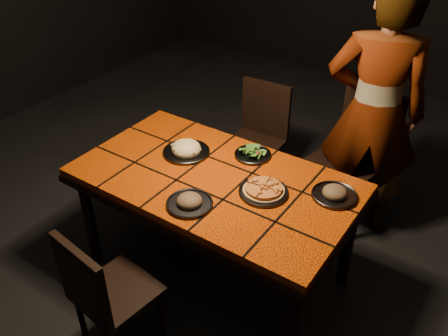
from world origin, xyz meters
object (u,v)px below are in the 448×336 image
Objects in this scene: chair_near at (103,291)px; chair_far_left at (259,132)px; dining_table at (215,188)px; plate_pasta at (186,150)px; plate_pizza at (264,191)px; diner at (373,114)px; chair_far_right at (357,148)px.

chair_near is 0.95× the size of chair_far_left.
dining_table is 0.33m from plate_pasta.
chair_near is at bearing -117.17° from plate_pizza.
plate_pizza is 0.94× the size of plate_pasta.
dining_table is at bearing -90.91° from chair_near.
plate_pasta is (-0.84, -0.88, -0.12)m from diner.
plate_pasta is at bearing -114.35° from chair_far_right.
plate_pizza is at bearing -109.82° from chair_near.
dining_table is 1.16m from diner.
chair_far_right is (0.74, 0.08, 0.07)m from chair_far_left.
plate_pizza is (-0.17, -1.03, 0.20)m from chair_far_right.
plate_pasta is at bearing 171.99° from plate_pizza.
chair_far_left is 1.14m from plate_pizza.
chair_far_right is (0.59, 1.86, 0.10)m from chair_near.
dining_table is at bearing -20.38° from plate_pasta.
dining_table is at bearing -77.75° from chair_far_left.
plate_pizza reaches higher than dining_table.
diner is at bearing 46.34° from plate_pasta.
dining_table is 0.84m from chair_near.
chair_far_left is (-0.15, 1.78, 0.03)m from chair_near.
diner reaches higher than chair_far_right.
plate_pizza is (0.31, 0.02, 0.10)m from dining_table.
plate_pizza is at bearing -84.45° from chair_far_right.
chair_far_left reaches higher than plate_pasta.
diner is 1.23m from plate_pasta.
chair_far_right reaches higher than plate_pasta.
chair_far_left is 0.49× the size of diner.
chair_far_left is (-0.27, 0.97, -0.17)m from dining_table.
chair_far_left is at bearing -159.03° from chair_far_right.
chair_far_right is (0.48, 1.05, -0.10)m from dining_table.
chair_near reaches higher than dining_table.
plate_pizza is (-0.24, -0.97, -0.12)m from diner.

